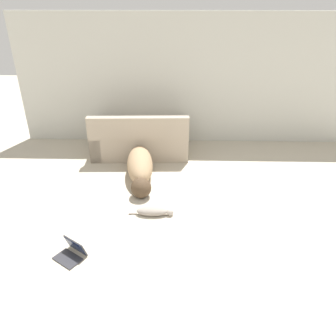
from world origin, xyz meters
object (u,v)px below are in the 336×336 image
(couch, at_px, (140,140))
(cat, at_px, (154,211))
(laptop_open, at_px, (72,251))
(dog, at_px, (140,167))

(couch, distance_m, cat, 1.99)
(laptop_open, bearing_deg, cat, 76.54)
(couch, bearing_deg, cat, 98.76)
(couch, distance_m, laptop_open, 2.82)
(dog, bearing_deg, couch, 178.35)
(cat, bearing_deg, laptop_open, -137.18)
(couch, height_order, laptop_open, couch)
(couch, xyz_separation_m, cat, (0.38, -1.94, -0.22))
(couch, distance_m, dog, 0.93)
(dog, xyz_separation_m, laptop_open, (-0.61, -1.84, -0.14))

